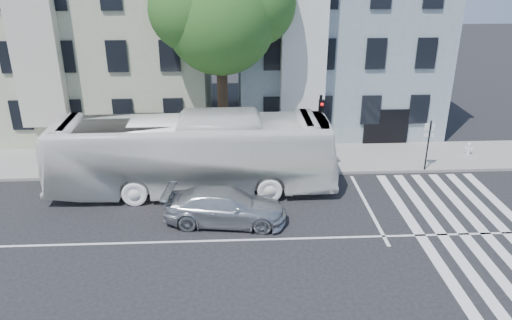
{
  "coord_description": "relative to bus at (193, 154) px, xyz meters",
  "views": [
    {
      "loc": [
        0.49,
        -17.01,
        10.7
      ],
      "look_at": [
        1.46,
        2.48,
        2.4
      ],
      "focal_mm": 35.0,
      "sensor_mm": 36.0,
      "label": 1
    }
  ],
  "objects": [
    {
      "name": "far_sign_pole",
      "position": [
        11.78,
        1.54,
        -0.03
      ],
      "size": [
        0.48,
        0.2,
        2.66
      ],
      "rotation": [
        0.0,
        0.0,
        -0.18
      ],
      "color": "black",
      "rests_on": "sidewalk_far"
    },
    {
      "name": "fire_hydrant",
      "position": [
        14.92,
        3.37,
        -1.33
      ],
      "size": [
        0.41,
        0.29,
        0.72
      ],
      "rotation": [
        0.0,
        0.0,
        -0.43
      ],
      "color": "silver",
      "rests_on": "sidewalk_far"
    },
    {
      "name": "bus",
      "position": [
        0.0,
        0.0,
        0.0
      ],
      "size": [
        3.24,
        13.33,
        3.71
      ],
      "primitive_type": "imported",
      "rotation": [
        0.0,
        0.0,
        1.58
      ],
      "color": "white",
      "rests_on": "ground"
    },
    {
      "name": "sedan",
      "position": [
        1.53,
        -3.11,
        -1.11
      ],
      "size": [
        2.69,
        5.33,
        1.48
      ],
      "primitive_type": "imported",
      "rotation": [
        0.0,
        0.0,
        1.45
      ],
      "color": "silver",
      "rests_on": "ground"
    },
    {
      "name": "ground",
      "position": [
        1.4,
        -4.61,
        -1.85
      ],
      "size": [
        120.0,
        120.0,
        0.0
      ],
      "primitive_type": "plane",
      "color": "black",
      "rests_on": "ground"
    },
    {
      "name": "building_left",
      "position": [
        -5.6,
        10.39,
        3.65
      ],
      "size": [
        12.0,
        10.0,
        11.0
      ],
      "primitive_type": "cube",
      "color": "#AEB094",
      "rests_on": "ground"
    },
    {
      "name": "sidewalk_far",
      "position": [
        1.4,
        3.39,
        -1.78
      ],
      "size": [
        80.0,
        4.0,
        0.15
      ],
      "primitive_type": "cube",
      "color": "gray",
      "rests_on": "ground"
    },
    {
      "name": "hedge",
      "position": [
        -3.27,
        1.69,
        -1.35
      ],
      "size": [
        8.51,
        0.91,
        0.7
      ],
      "primitive_type": null,
      "rotation": [
        0.0,
        0.0,
        -0.01
      ],
      "color": "#26591D",
      "rests_on": "sidewalk_far"
    },
    {
      "name": "building_right",
      "position": [
        8.4,
        10.39,
        3.65
      ],
      "size": [
        12.0,
        10.0,
        11.0
      ],
      "primitive_type": "cube",
      "color": "gray",
      "rests_on": "ground"
    },
    {
      "name": "street_tree",
      "position": [
        1.46,
        4.13,
        5.98
      ],
      "size": [
        7.3,
        5.9,
        11.1
      ],
      "color": "#2D2116",
      "rests_on": "ground"
    },
    {
      "name": "traffic_signal",
      "position": [
        6.17,
        1.34,
        0.86
      ],
      "size": [
        0.44,
        0.53,
        4.21
      ],
      "rotation": [
        0.0,
        0.0,
        -0.13
      ],
      "color": "black",
      "rests_on": "ground"
    }
  ]
}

